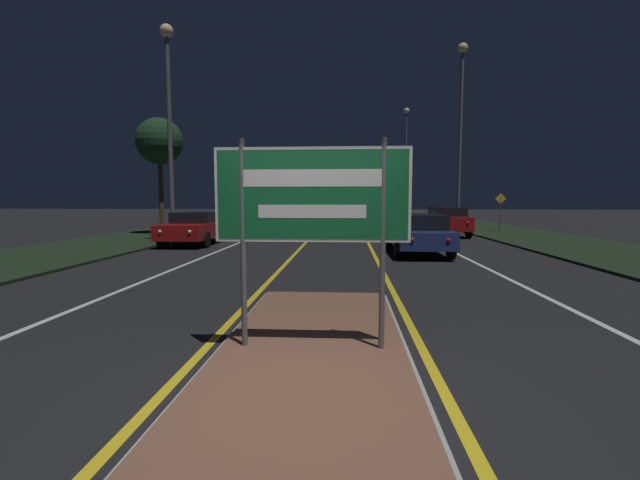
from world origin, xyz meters
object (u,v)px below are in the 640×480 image
(highway_sign, at_px, (312,203))
(car_receding_0, at_px, (418,233))
(streetlight_right_near, at_px, (461,114))
(streetlight_right_far, at_px, (406,148))
(streetlight_left_near, at_px, (169,104))
(car_receding_1, at_px, (446,220))
(warning_sign, at_px, (500,208))
(car_approaching_0, at_px, (196,227))

(highway_sign, height_order, car_receding_0, highway_sign)
(streetlight_right_near, relative_size, streetlight_right_far, 0.93)
(streetlight_right_far, bearing_deg, streetlight_right_near, -89.27)
(highway_sign, xyz_separation_m, car_receding_0, (2.88, 9.95, -1.10))
(streetlight_right_far, bearing_deg, streetlight_left_near, -116.38)
(car_receding_1, bearing_deg, streetlight_right_far, 88.17)
(car_receding_0, distance_m, warning_sign, 11.62)
(streetlight_right_near, bearing_deg, car_receding_1, -126.78)
(streetlight_right_far, height_order, warning_sign, streetlight_right_far)
(streetlight_right_far, relative_size, car_receding_0, 2.34)
(highway_sign, bearing_deg, streetlight_right_far, 80.73)
(car_receding_1, bearing_deg, streetlight_right_near, 53.22)
(highway_sign, xyz_separation_m, warning_sign, (9.07, 19.75, -0.45))
(car_approaching_0, bearing_deg, car_receding_0, -16.80)
(streetlight_right_near, xyz_separation_m, streetlight_right_far, (-0.25, 19.26, 0.51))
(car_receding_0, bearing_deg, car_receding_1, 70.44)
(car_approaching_0, bearing_deg, streetlight_right_near, 26.03)
(car_receding_0, relative_size, warning_sign, 2.16)
(streetlight_left_near, distance_m, car_receding_0, 10.91)
(car_receding_1, bearing_deg, streetlight_left_near, -156.09)
(streetlight_left_near, xyz_separation_m, warning_sign, (15.71, 7.76, -4.25))
(streetlight_right_near, bearing_deg, streetlight_right_far, 90.73)
(streetlight_left_near, bearing_deg, highway_sign, -61.01)
(streetlight_right_far, height_order, car_receding_0, streetlight_right_far)
(car_approaching_0, relative_size, warning_sign, 2.12)
(car_receding_0, height_order, car_approaching_0, car_receding_0)
(streetlight_right_far, relative_size, warning_sign, 5.03)
(streetlight_left_near, height_order, warning_sign, streetlight_left_near)
(highway_sign, bearing_deg, car_receding_1, 72.39)
(highway_sign, relative_size, streetlight_right_near, 0.25)
(highway_sign, distance_m, streetlight_right_near, 20.20)
(highway_sign, bearing_deg, warning_sign, 65.35)
(streetlight_right_near, distance_m, car_receding_1, 5.80)
(highway_sign, xyz_separation_m, streetlight_right_far, (6.18, 37.85, 5.08))
(highway_sign, distance_m, car_approaching_0, 13.94)
(streetlight_left_near, height_order, streetlight_right_far, streetlight_right_far)
(streetlight_right_near, bearing_deg, car_approaching_0, -153.97)
(streetlight_right_far, height_order, car_approaching_0, streetlight_right_far)
(car_receding_1, xyz_separation_m, car_approaching_0, (-11.40, -4.80, -0.07))
(streetlight_left_near, relative_size, streetlight_right_near, 0.87)
(streetlight_right_near, height_order, streetlight_right_far, streetlight_right_far)
(car_approaching_0, bearing_deg, streetlight_left_near, -142.37)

